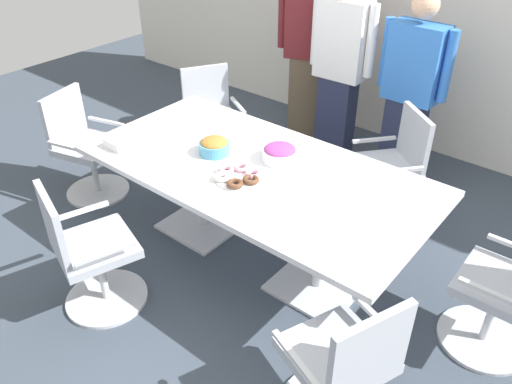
% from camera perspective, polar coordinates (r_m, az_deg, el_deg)
% --- Properties ---
extents(ground_plane, '(10.00, 10.00, 0.01)m').
position_cam_1_polar(ground_plane, '(3.89, 0.00, -6.82)').
color(ground_plane, '#3D4754').
extents(back_wall, '(8.00, 0.10, 2.80)m').
position_cam_1_polar(back_wall, '(5.18, 18.10, 19.62)').
color(back_wall, white).
rests_on(back_wall, ground).
extents(conference_table, '(2.40, 1.20, 0.75)m').
position_cam_1_polar(conference_table, '(3.52, 0.00, 1.02)').
color(conference_table, silver).
rests_on(conference_table, ground).
extents(office_chair_0, '(0.54, 0.54, 0.91)m').
position_cam_1_polar(office_chair_0, '(3.31, 26.25, -10.39)').
color(office_chair_0, silver).
rests_on(office_chair_0, ground).
extents(office_chair_1, '(0.76, 0.76, 0.91)m').
position_cam_1_polar(office_chair_1, '(4.18, 14.64, 2.07)').
color(office_chair_1, silver).
rests_on(office_chair_1, ground).
extents(office_chair_2, '(0.74, 0.74, 0.91)m').
position_cam_1_polar(office_chair_2, '(4.83, -4.95, 7.52)').
color(office_chair_2, silver).
rests_on(office_chair_2, ground).
extents(office_chair_3, '(0.66, 0.66, 0.91)m').
position_cam_1_polar(office_chair_3, '(4.59, -18.42, 4.38)').
color(office_chair_3, silver).
rests_on(office_chair_3, ground).
extents(office_chair_4, '(0.68, 0.68, 0.91)m').
position_cam_1_polar(office_chair_4, '(3.40, -18.09, -6.77)').
color(office_chair_4, silver).
rests_on(office_chair_4, ground).
extents(office_chair_5, '(0.70, 0.70, 0.91)m').
position_cam_1_polar(office_chair_5, '(2.69, 9.51, -18.87)').
color(office_chair_5, silver).
rests_on(office_chair_5, ground).
extents(person_standing_0, '(0.59, 0.37, 1.85)m').
position_cam_1_polar(person_standing_0, '(5.07, 5.89, 15.72)').
color(person_standing_0, brown).
rests_on(person_standing_0, ground).
extents(person_standing_1, '(0.61, 0.23, 1.77)m').
position_cam_1_polar(person_standing_1, '(4.71, 9.31, 13.43)').
color(person_standing_1, '#232842').
rests_on(person_standing_1, ground).
extents(person_standing_2, '(0.61, 0.23, 1.67)m').
position_cam_1_polar(person_standing_2, '(4.51, 16.76, 10.63)').
color(person_standing_2, '#232842').
rests_on(person_standing_2, ground).
extents(snack_bowl_pretzels, '(0.22, 0.22, 0.12)m').
position_cam_1_polar(snack_bowl_pretzels, '(3.60, -4.66, 5.14)').
color(snack_bowl_pretzels, '#4C9EC6').
rests_on(snack_bowl_pretzels, conference_table).
extents(snack_bowl_candy_mix, '(0.25, 0.25, 0.12)m').
position_cam_1_polar(snack_bowl_candy_mix, '(3.51, 2.66, 4.38)').
color(snack_bowl_candy_mix, white).
rests_on(snack_bowl_candy_mix, conference_table).
extents(donut_platter, '(0.31, 0.30, 0.04)m').
position_cam_1_polar(donut_platter, '(3.32, -2.02, 1.78)').
color(donut_platter, white).
rests_on(donut_platter, conference_table).
extents(napkin_pile, '(0.17, 0.17, 0.07)m').
position_cam_1_polar(napkin_pile, '(3.81, -14.85, 5.35)').
color(napkin_pile, white).
rests_on(napkin_pile, conference_table).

